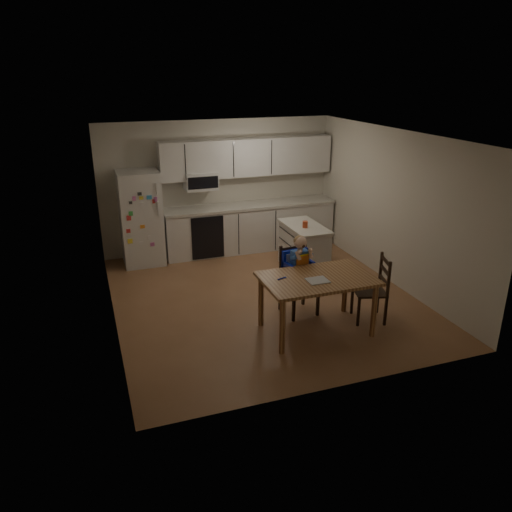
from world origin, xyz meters
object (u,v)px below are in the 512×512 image
object	(u,v)px
refrigerator	(141,218)
chair_side	(377,285)
dining_table	(317,285)
red_cup	(305,224)
chair_booster	(298,266)
kitchen_island	(304,248)

from	to	relation	value
refrigerator	chair_side	xyz separation A→B (m)	(2.81, -3.36, -0.31)
refrigerator	dining_table	distance (m)	3.87
red_cup	chair_booster	size ratio (longest dim) A/B	0.10
refrigerator	chair_side	world-z (taller)	refrigerator
red_cup	dining_table	xyz separation A→B (m)	(-0.71, -1.96, -0.20)
refrigerator	kitchen_island	xyz separation A→B (m)	(2.63, -1.31, -0.43)
kitchen_island	red_cup	xyz separation A→B (m)	(-0.05, -0.12, 0.47)
refrigerator	chair_booster	world-z (taller)	refrigerator
kitchen_island	chair_side	bearing A→B (deg)	-84.90
refrigerator	kitchen_island	size ratio (longest dim) A/B	1.52
chair_booster	red_cup	bearing A→B (deg)	55.06
kitchen_island	dining_table	xyz separation A→B (m)	(-0.76, -2.07, 0.27)
refrigerator	red_cup	bearing A→B (deg)	-28.96
kitchen_island	chair_side	size ratio (longest dim) A/B	1.18
refrigerator	chair_side	size ratio (longest dim) A/B	1.79
red_cup	dining_table	size ratio (longest dim) A/B	0.08
refrigerator	chair_side	distance (m)	4.39
dining_table	chair_side	bearing A→B (deg)	1.43
refrigerator	dining_table	bearing A→B (deg)	-61.08
dining_table	chair_side	distance (m)	0.95
refrigerator	kitchen_island	distance (m)	2.97
refrigerator	chair_booster	size ratio (longest dim) A/B	1.44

